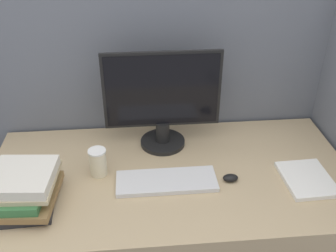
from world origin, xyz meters
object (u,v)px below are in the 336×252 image
at_px(keyboard, 166,181).
at_px(mouse, 230,178).
at_px(book_stack, 25,188).
at_px(monitor, 162,102).
at_px(coffee_cup, 98,162).

bearing_deg(keyboard, mouse, -1.79).
distance_m(mouse, book_stack, 0.84).
relative_size(monitor, book_stack, 1.77).
relative_size(keyboard, mouse, 6.49).
height_order(keyboard, book_stack, book_stack).
bearing_deg(book_stack, coffee_cup, 30.40).
height_order(monitor, coffee_cup, monitor).
bearing_deg(coffee_cup, mouse, -10.00).
distance_m(monitor, coffee_cup, 0.40).
distance_m(coffee_cup, book_stack, 0.31).
relative_size(coffee_cup, book_stack, 0.41).
relative_size(monitor, keyboard, 1.27).
bearing_deg(coffee_cup, keyboard, -17.44).
relative_size(monitor, coffee_cup, 4.33).
xyz_separation_m(mouse, coffee_cup, (-0.56, 0.10, 0.05)).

